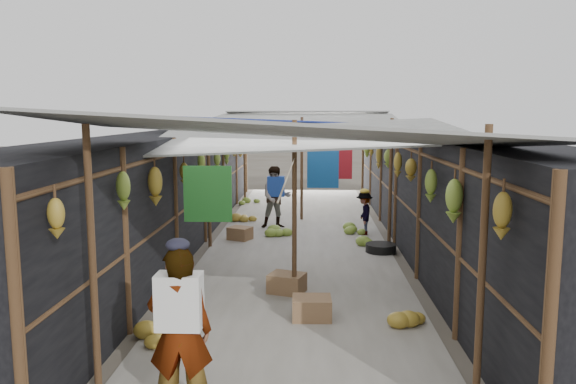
# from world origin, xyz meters

# --- Properties ---
(aisle_slab) EXTENTS (3.60, 16.00, 0.02)m
(aisle_slab) POSITION_xyz_m (0.00, 6.50, 0.01)
(aisle_slab) COLOR #9E998E
(aisle_slab) RESTS_ON ground
(stall_left) EXTENTS (1.40, 15.00, 2.30)m
(stall_left) POSITION_xyz_m (-2.70, 6.50, 1.15)
(stall_left) COLOR black
(stall_left) RESTS_ON ground
(stall_right) EXTENTS (1.40, 15.00, 2.30)m
(stall_right) POSITION_xyz_m (2.70, 6.50, 1.15)
(stall_right) COLOR black
(stall_right) RESTS_ON ground
(crate_near) EXTENTS (0.61, 0.55, 0.30)m
(crate_near) POSITION_xyz_m (-0.12, 3.13, 0.15)
(crate_near) COLOR #936E4B
(crate_near) RESTS_ON ground
(crate_mid) EXTENTS (0.52, 0.42, 0.31)m
(crate_mid) POSITION_xyz_m (0.26, 2.05, 0.15)
(crate_mid) COLOR #936E4B
(crate_mid) RESTS_ON ground
(crate_back) EXTENTS (0.57, 0.52, 0.29)m
(crate_back) POSITION_xyz_m (-1.27, 6.65, 0.14)
(crate_back) COLOR #936E4B
(crate_back) RESTS_ON ground
(black_basin) EXTENTS (0.59, 0.59, 0.18)m
(black_basin) POSITION_xyz_m (1.60, 5.68, 0.09)
(black_basin) COLOR black
(black_basin) RESTS_ON ground
(vendor_elderly) EXTENTS (0.60, 0.42, 1.55)m
(vendor_elderly) POSITION_xyz_m (-0.91, -0.32, 0.78)
(vendor_elderly) COLOR white
(vendor_elderly) RESTS_ON ground
(shopper_blue) EXTENTS (0.80, 0.67, 1.46)m
(shopper_blue) POSITION_xyz_m (-0.58, 7.99, 0.73)
(shopper_blue) COLOR #2234AA
(shopper_blue) RESTS_ON ground
(vendor_seated) EXTENTS (0.38, 0.64, 0.98)m
(vendor_seated) POSITION_xyz_m (1.42, 7.26, 0.49)
(vendor_seated) COLOR #49433F
(vendor_seated) RESTS_ON ground
(market_canopy) EXTENTS (5.62, 15.20, 2.77)m
(market_canopy) POSITION_xyz_m (0.03, 6.82, 2.41)
(market_canopy) COLOR brown
(market_canopy) RESTS_ON ground
(hanging_bananas) EXTENTS (3.96, 14.33, 0.72)m
(hanging_bananas) POSITION_xyz_m (0.10, 6.47, 1.70)
(hanging_bananas) COLOR olive
(hanging_bananas) RESTS_ON ground
(floor_bananas) EXTENTS (3.78, 10.95, 0.35)m
(floor_bananas) POSITION_xyz_m (-0.10, 6.55, 0.15)
(floor_bananas) COLOR olive
(floor_bananas) RESTS_ON ground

